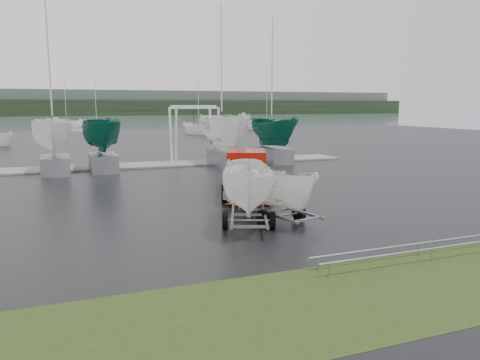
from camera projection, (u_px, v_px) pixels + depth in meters
ground_plane at (191, 203)px, 20.09m from camera, size 120.00×120.00×0.00m
lake at (79, 122)px, 112.03m from camera, size 300.00×300.00×0.00m
grass_verge at (328, 302)px, 9.97m from camera, size 40.00×40.00×0.00m
dock at (140, 165)px, 32.03m from camera, size 30.00×3.00×0.12m
treeline at (70, 108)px, 175.90m from camera, size 300.00×8.00×6.00m
far_hill at (69, 102)px, 182.94m from camera, size 300.00×6.00×10.00m
pickup_truck at (246, 171)px, 22.22m from camera, size 4.01×6.21×1.96m
trailer_hitched at (249, 145)px, 15.57m from camera, size 2.41×3.78×5.21m
trailer_parked at (279, 155)px, 16.28m from camera, size 1.88×3.76×4.45m
boat_hoist at (194, 126)px, 33.00m from camera, size 3.30×2.18×4.12m
keelboat_0 at (52, 113)px, 27.67m from camera, size 2.33×3.20×10.50m
keelboat_1 at (101, 114)px, 28.88m from camera, size 2.27×3.20×7.13m
keelboat_2 at (224, 107)px, 31.52m from camera, size 2.50×3.20×10.67m
keelboat_3 at (275, 115)px, 33.28m from camera, size 2.20×3.20×10.36m
mast_rack_2 at (426, 246)px, 12.74m from camera, size 7.00×0.56×0.06m
moored_boat_1 at (97, 134)px, 66.92m from camera, size 3.75×3.80×11.82m
moored_boat_2 at (199, 134)px, 66.53m from camera, size 3.37×3.40×11.39m
moored_boat_3 at (267, 129)px, 79.29m from camera, size 3.35×3.30×11.61m
moored_boat_5 at (67, 128)px, 85.18m from camera, size 3.70×3.66×11.67m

